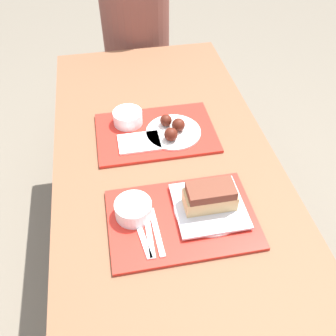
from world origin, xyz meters
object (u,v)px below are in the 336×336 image
Objects in this scene: bowl_coleslaw_far at (128,117)px; wings_plate_far at (173,129)px; tray_near at (181,219)px; brisket_sandwich_plate at (210,201)px; person_seated_across at (135,19)px; bowl_coleslaw_near at (133,209)px; tray_far at (156,133)px.

bowl_coleslaw_far is 0.18m from wings_plate_far.
brisket_sandwich_plate reaches higher than tray_near.
wings_plate_far is 0.91m from person_seated_across.
bowl_coleslaw_near is at bearing 175.55° from brisket_sandwich_plate.
brisket_sandwich_plate is at bearing -84.04° from wings_plate_far.
tray_far is 2.16× the size of wings_plate_far.
tray_far is at bearing 90.98° from tray_near.
tray_near and tray_far have the same top height.
tray_far is 3.99× the size of bowl_coleslaw_far.
tray_near is 2.16× the size of wings_plate_far.
brisket_sandwich_plate reaches higher than bowl_coleslaw_near.
wings_plate_far reaches higher than tray_far.
bowl_coleslaw_near is 1.27m from person_seated_across.
bowl_coleslaw_far is at bearing -99.10° from person_seated_across.
brisket_sandwich_plate is 1.05× the size of wings_plate_far.
brisket_sandwich_plate is 0.37m from wings_plate_far.
wings_plate_far is 0.27× the size of person_seated_across.
tray_near is 0.39m from wings_plate_far.
tray_far is 0.89m from person_seated_across.
bowl_coleslaw_near is at bearing 164.61° from tray_near.
tray_far is 2.04× the size of brisket_sandwich_plate.
bowl_coleslaw_near is (-0.13, 0.04, 0.03)m from tray_near.
person_seated_across is (0.03, 1.30, 0.05)m from tray_near.
tray_far is at bearing 159.81° from wings_plate_far.
person_seated_across reaches higher than wings_plate_far.
person_seated_across is at bearing 82.59° from bowl_coleslaw_near.
tray_near is 0.14m from bowl_coleslaw_near.
tray_near is 2.04× the size of brisket_sandwich_plate.
tray_far is 3.99× the size of bowl_coleslaw_near.
tray_near is 1.30m from person_seated_across.
bowl_coleslaw_near reaches higher than tray_near.
bowl_coleslaw_near is at bearing -94.24° from bowl_coleslaw_far.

